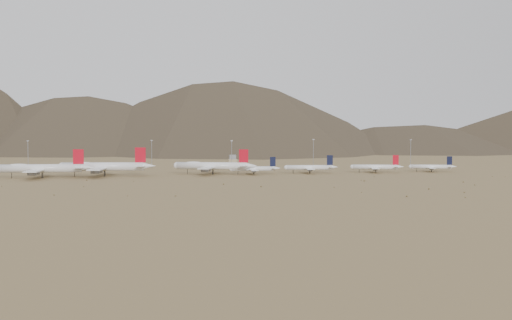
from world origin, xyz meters
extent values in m
plane|color=#977D4E|center=(0.00, 0.00, 0.00)|extent=(3000.00, 3000.00, 0.00)
cylinder|color=white|center=(-124.08, 22.31, 7.19)|extent=(59.38, 10.19, 6.11)
cone|color=white|center=(-91.07, 20.02, 7.65)|extent=(10.99, 6.22, 5.50)
cube|color=white|center=(-125.26, 22.39, 6.27)|extent=(13.19, 54.70, 0.76)
cube|color=white|center=(-95.78, 20.34, 7.80)|extent=(6.73, 20.91, 0.37)
cube|color=red|center=(-96.96, 20.43, 15.66)|extent=(7.70, 1.08, 10.84)
cylinder|color=black|center=(-144.72, 23.75, 2.07)|extent=(0.39, 0.39, 4.14)
cylinder|color=black|center=(-122.80, 23.75, 2.07)|extent=(0.49, 0.49, 4.14)
cylinder|color=black|center=(-123.01, 20.71, 2.07)|extent=(0.49, 0.49, 4.14)
ellipsoid|color=white|center=(-139.41, 23.38, 8.87)|extent=(19.18, 5.88, 3.66)
cylinder|color=slate|center=(-124.51, 33.20, 4.76)|extent=(6.09, 3.15, 2.75)
cylinder|color=slate|center=(-126.01, 11.58, 4.76)|extent=(6.09, 3.15, 2.75)
cylinder|color=slate|center=(-123.83, 42.93, 4.76)|extent=(6.09, 3.15, 2.75)
cylinder|color=slate|center=(-126.69, 1.86, 4.76)|extent=(6.09, 3.15, 2.75)
cylinder|color=white|center=(-80.23, 32.22, 7.49)|extent=(61.82, 14.57, 6.36)
sphere|color=white|center=(-110.71, 36.36, 7.49)|extent=(6.23, 6.23, 6.23)
cone|color=white|center=(-46.09, 27.59, 7.96)|extent=(11.74, 7.16, 5.72)
cube|color=white|center=(-81.45, 32.39, 6.53)|extent=(17.33, 57.21, 0.79)
cube|color=white|center=(-50.96, 28.26, 8.12)|extent=(8.37, 21.98, 0.38)
cube|color=red|center=(-52.18, 28.42, 16.30)|extent=(8.00, 1.64, 11.28)
cylinder|color=black|center=(-101.57, 35.12, 2.15)|extent=(0.41, 0.41, 4.31)
cylinder|color=black|center=(-78.80, 33.63, 2.15)|extent=(0.51, 0.51, 4.31)
cylinder|color=black|center=(-79.22, 30.48, 2.15)|extent=(0.51, 0.51, 4.31)
ellipsoid|color=white|center=(-96.08, 34.37, 9.23)|extent=(20.15, 7.37, 3.81)
cylinder|color=slate|center=(-79.93, 43.57, 4.96)|extent=(6.48, 3.66, 2.86)
cylinder|color=slate|center=(-82.96, 21.21, 4.96)|extent=(6.48, 3.66, 2.86)
cylinder|color=slate|center=(-78.57, 53.63, 4.96)|extent=(6.48, 3.66, 2.86)
cylinder|color=slate|center=(-84.33, 11.15, 4.96)|extent=(6.48, 3.66, 2.86)
cylinder|color=white|center=(3.00, 39.23, 6.81)|extent=(55.13, 22.37, 5.79)
sphere|color=white|center=(-23.70, 47.66, 6.81)|extent=(5.67, 5.67, 5.67)
cone|color=white|center=(32.90, 29.80, 7.25)|extent=(11.18, 8.00, 5.21)
cube|color=white|center=(1.93, 39.57, 5.94)|extent=(23.99, 51.64, 0.72)
cube|color=white|center=(28.63, 31.15, 7.39)|extent=(10.68, 20.11, 0.35)
cube|color=red|center=(27.56, 31.48, 14.84)|extent=(7.10, 2.69, 10.26)
cylinder|color=black|center=(-15.69, 45.13, 1.96)|extent=(0.37, 0.37, 3.92)
cylinder|color=black|center=(4.50, 40.28, 1.96)|extent=(0.47, 0.47, 3.92)
cylinder|color=black|center=(3.63, 37.52, 1.96)|extent=(0.47, 0.47, 3.92)
ellipsoid|color=white|center=(-10.88, 43.62, 8.40)|extent=(18.39, 9.53, 3.47)
cylinder|color=slate|center=(5.02, 49.36, 4.51)|extent=(6.12, 4.17, 2.60)
cylinder|color=slate|center=(-1.16, 29.78, 4.51)|extent=(6.12, 4.17, 2.60)
cylinder|color=slate|center=(7.80, 58.17, 4.51)|extent=(6.12, 4.17, 2.60)
cylinder|color=slate|center=(-3.94, 20.97, 4.51)|extent=(6.12, 4.17, 2.60)
cylinder|color=white|center=(35.55, 34.48, 4.44)|extent=(34.55, 3.80, 3.75)
sphere|color=white|center=(18.28, 34.50, 4.44)|extent=(3.68, 3.68, 3.68)
cone|color=white|center=(54.90, 34.45, 4.72)|extent=(6.22, 3.38, 3.38)
cube|color=white|center=(34.86, 34.48, 3.88)|extent=(5.57, 29.62, 0.47)
cube|color=white|center=(52.13, 34.45, 4.82)|extent=(3.12, 11.26, 0.23)
cube|color=black|center=(51.44, 34.45, 10.02)|extent=(4.49, 0.34, 7.40)
cylinder|color=black|center=(23.46, 34.49, 1.28)|extent=(0.39, 0.39, 2.57)
cylinder|color=black|center=(36.25, 35.41, 1.28)|extent=(0.49, 0.49, 2.57)
cylinder|color=black|center=(36.24, 33.54, 1.28)|extent=(0.49, 0.49, 2.57)
cylinder|color=slate|center=(34.87, 42.77, 2.95)|extent=(3.46, 1.69, 1.69)
cylinder|color=slate|center=(34.85, 26.19, 2.95)|extent=(3.46, 1.69, 1.69)
cylinder|color=white|center=(81.87, 37.45, 4.76)|extent=(37.24, 6.88, 4.02)
sphere|color=white|center=(63.41, 38.88, 4.76)|extent=(3.94, 3.94, 3.94)
cone|color=white|center=(102.55, 35.84, 5.06)|extent=(6.93, 4.12, 3.62)
cube|color=white|center=(81.13, 37.51, 4.16)|extent=(8.37, 32.11, 0.50)
cube|color=white|center=(99.60, 36.07, 5.16)|extent=(4.26, 12.29, 0.24)
cube|color=black|center=(98.86, 36.13, 10.74)|extent=(4.83, 0.73, 7.94)
cylinder|color=black|center=(68.95, 38.45, 1.38)|extent=(0.42, 0.42, 2.75)
cylinder|color=black|center=(82.69, 38.39, 1.38)|extent=(0.53, 0.53, 2.75)
cylinder|color=black|center=(82.53, 36.39, 1.38)|extent=(0.53, 0.53, 2.75)
cylinder|color=slate|center=(81.82, 46.37, 3.16)|extent=(3.83, 2.09, 1.81)
cylinder|color=slate|center=(80.44, 28.64, 3.16)|extent=(3.83, 2.09, 1.81)
cylinder|color=white|center=(137.51, 37.16, 4.69)|extent=(36.35, 12.70, 3.96)
sphere|color=white|center=(119.81, 41.59, 4.69)|extent=(3.88, 3.88, 3.88)
cone|color=white|center=(157.32, 32.20, 4.99)|extent=(7.23, 5.05, 3.56)
cube|color=white|center=(136.80, 37.34, 4.10)|extent=(13.25, 31.75, 0.50)
cube|color=white|center=(154.49, 32.91, 5.09)|extent=(6.07, 12.32, 0.24)
cube|color=red|center=(153.78, 33.09, 10.58)|extent=(4.69, 1.50, 7.82)
cylinder|color=black|center=(125.12, 40.26, 1.35)|extent=(0.42, 0.42, 2.71)
cylinder|color=black|center=(138.45, 37.94, 1.35)|extent=(0.52, 0.52, 2.71)
cylinder|color=black|center=(137.97, 36.02, 1.35)|extent=(0.52, 0.52, 2.71)
cylinder|color=slate|center=(138.92, 45.83, 3.12)|extent=(3.97, 2.61, 1.78)
cylinder|color=slate|center=(134.67, 28.84, 3.12)|extent=(3.97, 2.61, 1.78)
cylinder|color=white|center=(187.23, 39.14, 4.24)|extent=(32.79, 12.15, 3.58)
sphere|color=white|center=(171.30, 43.49, 4.24)|extent=(3.51, 3.51, 3.51)
cone|color=white|center=(205.06, 34.28, 4.51)|extent=(6.58, 4.68, 3.23)
cube|color=white|center=(186.59, 39.32, 3.71)|extent=(12.55, 28.69, 0.45)
cube|color=white|center=(202.52, 34.97, 4.60)|extent=(5.70, 11.16, 0.22)
cube|color=black|center=(201.88, 35.14, 9.57)|extent=(4.23, 1.44, 7.07)
cylinder|color=black|center=(176.08, 42.18, 1.23)|extent=(0.38, 0.38, 2.45)
cylinder|color=black|center=(188.10, 39.83, 1.23)|extent=(0.47, 0.47, 2.45)
cylinder|color=black|center=(187.63, 38.10, 1.23)|extent=(0.47, 0.47, 2.45)
cylinder|color=slate|center=(188.68, 46.96, 2.82)|extent=(3.61, 2.43, 1.61)
cylinder|color=slate|center=(184.51, 31.67, 2.82)|extent=(3.61, 2.43, 1.61)
cube|color=tan|center=(30.00, 120.00, 4.00)|extent=(8.00, 8.00, 8.00)
cube|color=slate|center=(30.00, 120.00, 10.00)|extent=(6.00, 6.00, 4.00)
cylinder|color=gray|center=(-151.68, 127.38, 12.50)|extent=(0.50, 0.50, 25.00)
cube|color=gray|center=(-151.68, 127.38, 25.30)|extent=(2.00, 0.60, 0.80)
cylinder|color=gray|center=(-43.37, 129.70, 12.50)|extent=(0.50, 0.50, 25.00)
cube|color=gray|center=(-43.37, 129.70, 25.30)|extent=(2.00, 0.60, 0.80)
cylinder|color=gray|center=(27.26, 103.55, 12.50)|extent=(0.50, 0.50, 25.00)
cube|color=gray|center=(27.26, 103.55, 25.30)|extent=(2.00, 0.60, 0.80)
cylinder|color=gray|center=(113.57, 146.08, 12.50)|extent=(0.50, 0.50, 25.00)
cube|color=gray|center=(113.57, 146.08, 25.30)|extent=(2.00, 0.60, 0.80)
cylinder|color=gray|center=(203.21, 119.32, 12.50)|extent=(0.50, 0.50, 25.00)
cube|color=gray|center=(203.21, 119.32, 25.30)|extent=(2.00, 0.60, 0.80)
ellipsoid|color=brown|center=(73.59, -117.57, 0.18)|extent=(0.65, 0.65, 0.36)
ellipsoid|color=brown|center=(-31.51, -119.94, 0.30)|extent=(0.77, 0.77, 0.59)
ellipsoid|color=brown|center=(217.96, -23.09, 0.22)|extent=(0.53, 0.53, 0.44)
ellipsoid|color=brown|center=(101.37, -35.34, 0.25)|extent=(0.72, 0.72, 0.49)
ellipsoid|color=brown|center=(2.15, -52.42, 0.35)|extent=(1.04, 1.04, 0.71)
ellipsoid|color=brown|center=(119.60, -105.59, 0.44)|extent=(1.03, 1.03, 0.88)
ellipsoid|color=brown|center=(-88.54, -6.56, 0.38)|extent=(0.95, 0.95, 0.77)
ellipsoid|color=brown|center=(118.75, -152.01, 0.25)|extent=(0.84, 0.84, 0.51)
ellipsoid|color=brown|center=(23.03, -74.63, 0.42)|extent=(1.03, 1.03, 0.83)
ellipsoid|color=brown|center=(-57.06, -115.01, 0.23)|extent=(0.63, 0.63, 0.45)
ellipsoid|color=brown|center=(67.04, -84.65, 0.23)|extent=(0.74, 0.74, 0.46)
ellipsoid|color=brown|center=(160.79, -83.81, 0.28)|extent=(0.86, 0.86, 0.55)
ellipsoid|color=brown|center=(80.36, -4.36, 0.18)|extent=(0.59, 0.59, 0.36)
ellipsoid|color=brown|center=(-86.11, -54.12, 0.23)|extent=(0.73, 0.73, 0.46)
ellipsoid|color=brown|center=(-56.08, -20.83, 0.20)|extent=(0.65, 0.65, 0.40)
ellipsoid|color=brown|center=(90.32, -142.35, 0.38)|extent=(0.95, 0.95, 0.76)
ellipsoid|color=brown|center=(100.82, -42.80, 0.34)|extent=(1.08, 1.08, 0.69)
ellipsoid|color=brown|center=(209.69, -19.41, 0.23)|extent=(0.53, 0.53, 0.45)
ellipsoid|color=brown|center=(121.05, -6.77, 0.23)|extent=(0.75, 0.75, 0.47)
ellipsoid|color=brown|center=(163.76, -62.84, 0.36)|extent=(1.00, 1.00, 0.71)
ellipsoid|color=brown|center=(-136.98, -44.15, 0.21)|extent=(0.70, 0.70, 0.42)
ellipsoid|color=brown|center=(130.89, -127.67, 0.29)|extent=(0.96, 0.96, 0.58)
ellipsoid|color=brown|center=(-96.84, -103.46, 0.24)|extent=(0.97, 0.97, 0.49)
camera|label=1|loc=(-44.85, -465.28, 36.89)|focal=45.00mm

